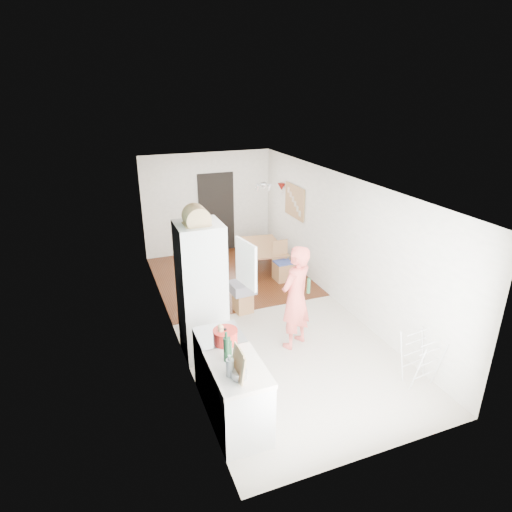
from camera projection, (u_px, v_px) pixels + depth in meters
room_shell at (261, 252)px, 7.50m from camera, size 3.20×7.00×2.50m
floor at (260, 314)px, 7.96m from camera, size 3.20×7.00×0.01m
wood_floor_overlay at (230, 276)px, 9.56m from camera, size 3.20×3.30×0.01m
sage_wall_panel at (198, 280)px, 5.01m from camera, size 0.02×3.00×1.30m
tile_splashback at (213, 356)px, 4.80m from camera, size 0.02×1.90×0.50m
doorway_recess at (217, 213)px, 10.67m from camera, size 0.90×0.04×2.00m
base_cabinet at (238, 401)px, 5.16m from camera, size 0.60×0.90×0.86m
worktop at (238, 369)px, 4.99m from camera, size 0.62×0.92×0.06m
range_cooker at (220, 365)px, 5.81m from camera, size 0.60×0.60×0.88m
cooker_top at (219, 336)px, 5.63m from camera, size 0.60×0.60×0.04m
fridge_housing at (202, 291)px, 6.46m from camera, size 0.66×0.66×2.15m
fridge_door at (246, 264)px, 6.23m from camera, size 0.14×0.56×0.70m
fridge_interior at (220, 259)px, 6.39m from camera, size 0.02×0.52×0.66m
pinboard at (295, 201)px, 9.56m from camera, size 0.03×0.90×0.70m
pinboard_frame at (294, 201)px, 9.55m from camera, size 0.00×0.94×0.74m
wall_sconce at (281, 187)px, 10.03m from camera, size 0.18×0.18×0.16m
person at (296, 289)px, 6.67m from camera, size 0.89×0.78×2.03m
dining_table at (265, 257)px, 10.01m from camera, size 0.86×1.34×0.44m
dining_chair at (283, 262)px, 9.21m from camera, size 0.38×0.38×0.87m
stool at (243, 302)px, 8.00m from camera, size 0.34×0.34×0.41m
grey_drape at (242, 287)px, 7.87m from camera, size 0.46×0.46×0.19m
drying_rack at (420, 360)px, 6.01m from camera, size 0.43×0.40×0.76m
bread_bin at (196, 218)px, 5.97m from camera, size 0.39×0.37×0.19m
red_casserole at (225, 336)px, 5.41m from camera, size 0.37×0.37×0.19m
steel_pan at (239, 374)px, 4.78m from camera, size 0.20×0.20×0.09m
held_bottle at (309, 286)px, 6.51m from camera, size 0.05×0.05×0.25m
bottle_a at (227, 349)px, 5.03m from camera, size 0.08×0.08×0.31m
bottle_b at (230, 350)px, 5.07m from camera, size 0.06×0.06×0.25m
bottle_c at (230, 368)px, 4.79m from camera, size 0.10×0.10×0.22m
pepper_mill_front at (222, 337)px, 5.39m from camera, size 0.07×0.07×0.21m
pepper_mill_back at (220, 336)px, 5.38m from camera, size 0.07×0.07×0.22m
chopping_boards at (239, 364)px, 4.72m from camera, size 0.05×0.27×0.37m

